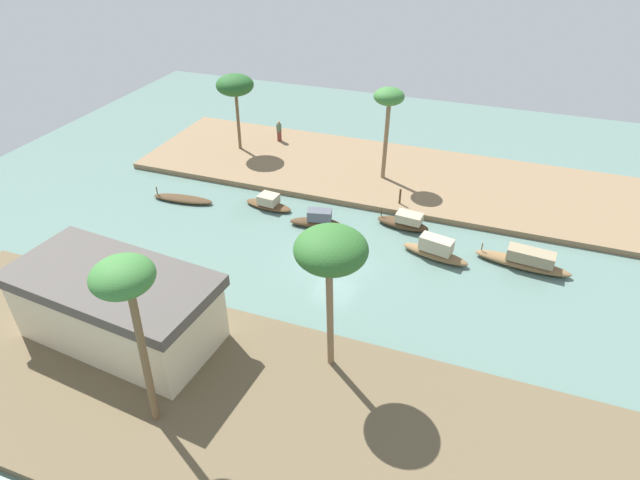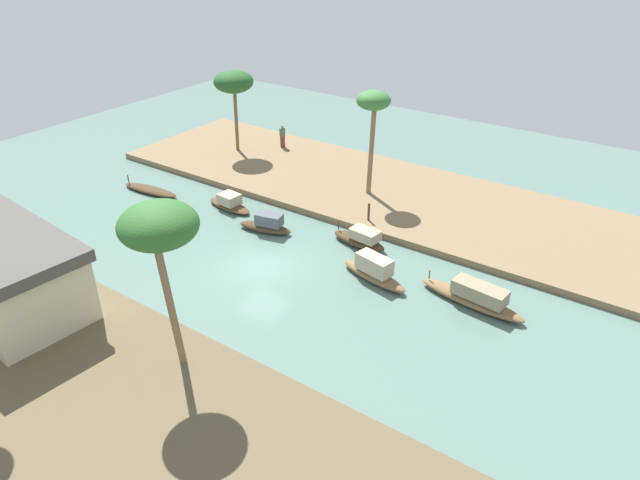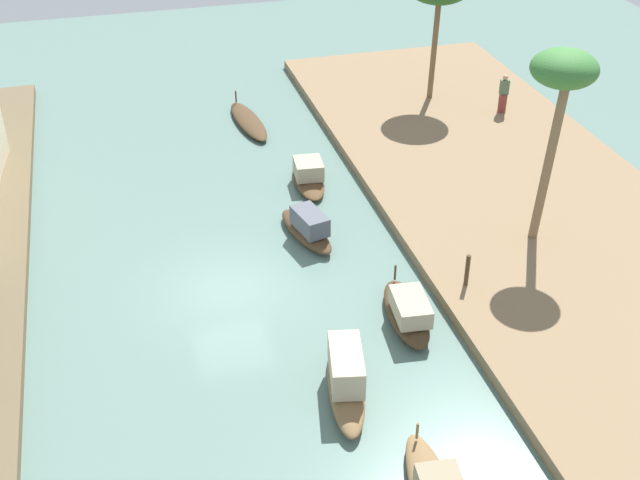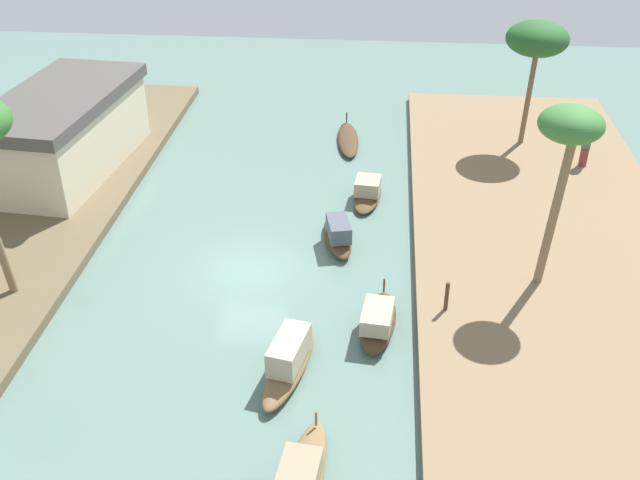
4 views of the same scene
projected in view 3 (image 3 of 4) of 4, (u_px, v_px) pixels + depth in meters
river_water at (229, 289)px, 26.36m from camera, size 60.14×60.14×0.00m
riverbank_left at (554, 233)px, 28.83m from camera, size 37.06×10.66×0.40m
sampan_downstream_large at (307, 228)px, 28.66m from camera, size 3.40×1.69×1.16m
sampan_upstream_small at (308, 175)px, 32.07m from camera, size 3.51×1.46×1.00m
sampan_open_hull at (346, 377)px, 22.10m from camera, size 4.12×1.77×1.38m
sampan_foreground at (248, 121)px, 36.77m from camera, size 4.46×1.46×0.88m
sampan_midstream at (407, 311)px, 24.69m from camera, size 3.48×1.48×1.09m
person_on_near_bank at (503, 96)px, 36.71m from camera, size 0.45×0.45×1.74m
mooring_post at (467, 270)px, 25.61m from camera, size 0.14×0.14×1.09m
palm_tree_left_near at (563, 78)px, 25.23m from camera, size 2.10×2.10×6.61m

